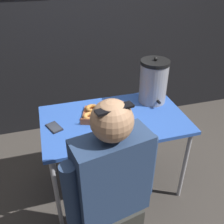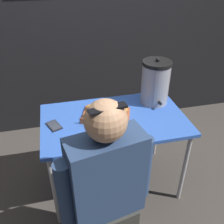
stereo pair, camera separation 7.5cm
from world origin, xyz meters
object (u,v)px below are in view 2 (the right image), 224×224
donut_box (106,114)px  person_seated (107,196)px  coffee_urn (155,82)px  cell_phone (54,126)px

donut_box → person_seated: size_ratio=0.34×
donut_box → person_seated: bearing=-82.9°
coffee_urn → person_seated: bearing=-126.9°
donut_box → coffee_urn: coffee_urn is taller
person_seated → coffee_urn: bearing=-137.8°
coffee_urn → person_seated: person_seated is taller
coffee_urn → cell_phone: bearing=-168.3°
donut_box → cell_phone: (-0.40, -0.04, -0.02)m
cell_phone → person_seated: 0.66m
donut_box → cell_phone: donut_box is taller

